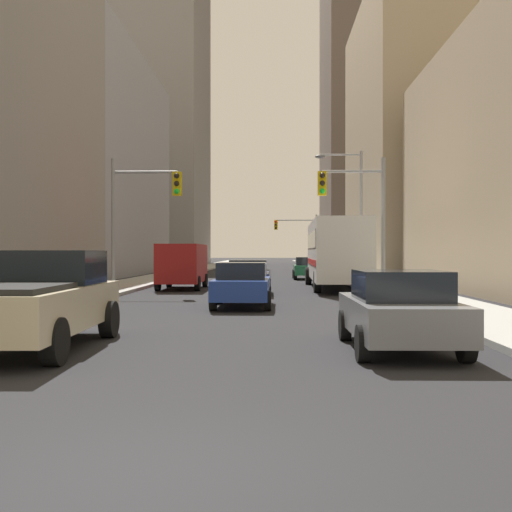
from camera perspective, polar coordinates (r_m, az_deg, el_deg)
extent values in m
plane|color=black|center=(5.53, -10.64, -19.36)|extent=(400.00, 400.00, 0.00)
cube|color=#9E9E99|center=(55.69, -6.72, -1.49)|extent=(3.03, 160.00, 0.15)
cube|color=#9E9E99|center=(55.42, 7.46, -1.50)|extent=(3.03, 160.00, 0.15)
cube|color=silver|center=(32.46, 7.21, 0.50)|extent=(2.78, 11.56, 2.90)
cube|color=black|center=(32.36, 4.99, 1.42)|extent=(0.28, 10.58, 0.80)
cube|color=red|center=(32.36, 4.99, -0.53)|extent=(0.28, 10.58, 0.28)
cylinder|color=black|center=(36.41, 4.74, -1.80)|extent=(0.32, 1.00, 1.00)
cylinder|color=black|center=(36.61, 8.41, -1.79)|extent=(0.32, 1.00, 1.00)
cylinder|color=black|center=(29.18, 5.55, -2.33)|extent=(0.32, 1.00, 1.00)
cylinder|color=black|center=(29.44, 10.12, -2.31)|extent=(0.32, 1.00, 1.00)
cube|color=#C6B793|center=(12.84, -19.22, -4.43)|extent=(2.13, 5.45, 0.80)
cube|color=black|center=(13.71, -17.79, -0.99)|extent=(1.84, 1.84, 0.70)
cube|color=black|center=(11.56, -21.59, -2.73)|extent=(1.82, 2.42, 0.10)
cylinder|color=black|center=(14.82, -20.33, -5.35)|extent=(0.28, 0.80, 0.80)
cylinder|color=black|center=(14.22, -13.10, -5.57)|extent=(0.28, 0.80, 0.80)
cylinder|color=black|center=(10.94, -17.70, -7.37)|extent=(0.28, 0.80, 0.80)
cube|color=maroon|center=(32.17, -6.63, -0.64)|extent=(2.03, 5.21, 1.90)
cube|color=black|center=(34.74, -6.02, 0.12)|extent=(1.76, 0.03, 0.60)
cylinder|color=black|center=(33.99, -7.83, -2.19)|extent=(0.24, 0.72, 0.72)
cylinder|color=black|center=(33.73, -4.61, -2.21)|extent=(0.24, 0.72, 0.72)
cylinder|color=black|center=(30.71, -8.84, -2.46)|extent=(0.24, 0.72, 0.72)
cylinder|color=black|center=(30.43, -5.28, -2.49)|extent=(0.24, 0.72, 0.72)
cube|color=slate|center=(12.36, 12.73, -5.33)|extent=(1.82, 4.21, 0.65)
cube|color=black|center=(12.17, 12.87, -2.58)|extent=(1.60, 1.91, 0.55)
cylinder|color=black|center=(13.58, 8.01, -6.19)|extent=(0.22, 0.64, 0.64)
cylinder|color=black|center=(13.88, 15.15, -6.05)|extent=(0.22, 0.64, 0.64)
cylinder|color=black|center=(10.94, 9.63, -7.78)|extent=(0.22, 0.64, 0.64)
cylinder|color=black|center=(11.31, 18.40, -7.52)|extent=(0.22, 0.64, 0.64)
cube|color=navy|center=(21.38, -1.25, -2.92)|extent=(1.87, 4.23, 0.65)
cube|color=black|center=(21.21, -1.26, -1.33)|extent=(1.62, 1.93, 0.55)
cylinder|color=black|center=(22.80, -3.26, -3.54)|extent=(0.22, 0.64, 0.64)
cylinder|color=black|center=(22.72, 1.10, -3.55)|extent=(0.22, 0.64, 0.64)
cylinder|color=black|center=(20.13, -3.89, -4.05)|extent=(0.22, 0.64, 0.64)
cylinder|color=black|center=(20.04, 1.05, -4.07)|extent=(0.22, 0.64, 0.64)
cube|color=#141E4C|center=(27.82, -0.68, -2.16)|extent=(1.82, 4.21, 0.65)
cube|color=black|center=(27.65, -0.69, -0.93)|extent=(1.59, 1.91, 0.55)
cylinder|color=black|center=(29.23, -2.27, -2.68)|extent=(0.22, 0.64, 0.64)
cylinder|color=black|center=(29.16, 1.12, -2.69)|extent=(0.22, 0.64, 0.64)
cylinder|color=black|center=(26.55, -2.65, -2.99)|extent=(0.22, 0.64, 0.64)
cylinder|color=black|center=(26.48, 1.08, -2.99)|extent=(0.22, 0.64, 0.64)
cube|color=#195938|center=(43.76, 4.63, -1.25)|extent=(1.85, 4.22, 0.65)
cube|color=black|center=(43.60, 4.64, -0.46)|extent=(1.60, 1.92, 0.55)
cylinder|color=black|center=(45.08, 3.44, -1.61)|extent=(0.22, 0.64, 0.64)
cylinder|color=black|center=(45.17, 5.63, -1.61)|extent=(0.22, 0.64, 0.64)
cylinder|color=black|center=(42.39, 3.56, -1.74)|extent=(0.22, 0.64, 0.64)
cylinder|color=black|center=(42.49, 5.89, -1.73)|extent=(0.22, 0.64, 0.64)
cylinder|color=gray|center=(28.68, -12.73, 2.61)|extent=(0.18, 0.18, 6.00)
cylinder|color=gray|center=(28.56, -9.95, 7.45)|extent=(2.84, 0.12, 0.12)
cube|color=gold|center=(28.26, -7.11, 6.46)|extent=(0.38, 0.30, 1.05)
sphere|color=black|center=(28.13, -7.16, 7.19)|extent=(0.24, 0.24, 0.24)
sphere|color=black|center=(28.09, -7.16, 6.50)|extent=(0.24, 0.24, 0.24)
sphere|color=#19D833|center=(28.06, -7.16, 5.81)|extent=(0.24, 0.24, 0.24)
cylinder|color=gray|center=(28.22, 11.39, 2.65)|extent=(0.18, 0.18, 6.00)
cylinder|color=gray|center=(28.23, 8.70, 7.54)|extent=(2.67, 0.12, 0.12)
cube|color=gold|center=(28.03, 5.97, 6.51)|extent=(0.38, 0.30, 1.05)
sphere|color=black|center=(27.90, 6.00, 7.25)|extent=(0.24, 0.24, 0.24)
sphere|color=black|center=(27.86, 6.00, 6.55)|extent=(0.24, 0.24, 0.24)
sphere|color=#19D833|center=(27.83, 6.00, 5.85)|extent=(0.24, 0.24, 0.24)
cylinder|color=gray|center=(69.99, 5.46, 1.28)|extent=(0.18, 0.18, 6.00)
cylinder|color=gray|center=(69.95, 3.64, 3.25)|extent=(4.46, 0.12, 0.12)
cube|color=gold|center=(69.88, 1.81, 2.82)|extent=(0.38, 0.30, 1.05)
sphere|color=red|center=(69.72, 1.81, 3.11)|extent=(0.24, 0.24, 0.24)
sphere|color=black|center=(69.71, 1.81, 2.83)|extent=(0.24, 0.24, 0.24)
sphere|color=black|center=(69.69, 1.81, 2.55)|extent=(0.24, 0.24, 0.24)
cylinder|color=gray|center=(35.77, 9.45, 3.37)|extent=(0.16, 0.16, 7.50)
cylinder|color=gray|center=(35.99, 7.62, 9.03)|extent=(2.30, 0.10, 0.10)
ellipsoid|color=#4C4C51|center=(35.87, 5.78, 8.90)|extent=(0.56, 0.32, 0.20)
cube|color=#93939E|center=(56.97, -22.09, 7.52)|extent=(23.90, 26.41, 18.01)
cube|color=gray|center=(96.96, -11.42, 13.12)|extent=(21.98, 21.89, 46.61)
cube|color=tan|center=(58.53, 21.04, 9.81)|extent=(23.56, 22.14, 23.02)
cube|color=#66564C|center=(102.60, 10.68, 18.20)|extent=(15.22, 21.41, 66.66)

